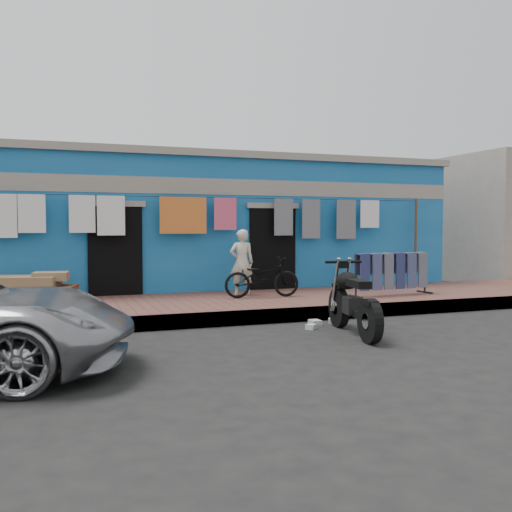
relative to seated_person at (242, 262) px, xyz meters
The scene contains 13 objects.
ground 3.77m from the seated_person, 94.40° to the right, with size 80.00×80.00×0.00m, color black.
sidewalk 1.07m from the seated_person, 113.70° to the right, with size 28.00×3.00×0.25m, color brown.
curb 2.26m from the seated_person, 97.64° to the right, with size 28.00×0.10×0.25m, color gray.
building 3.44m from the seated_person, 94.80° to the left, with size 12.20×5.20×3.36m.
clothesline 1.29m from the seated_person, 139.33° to the left, with size 10.06×0.06×2.10m.
seated_person is the anchor object (origin of this frame).
bicycle 0.61m from the seated_person, 63.53° to the right, with size 0.54×1.53×0.99m, color black.
motorcycle 3.56m from the seated_person, 79.32° to the right, with size 0.89×1.81×1.12m, color black, non-canonical shape.
charpoy 4.11m from the seated_person, behind, with size 1.82×1.23×0.56m, color brown, non-canonical shape.
jeans_rack 3.13m from the seated_person, 19.97° to the right, with size 1.92×0.56×0.91m, color black, non-canonical shape.
litter_a 2.98m from the seated_person, 85.05° to the right, with size 0.18×0.14×0.08m, color silver.
litter_b 2.73m from the seated_person, 71.07° to the right, with size 0.17×0.12×0.08m, color silver.
litter_c 2.71m from the seated_person, 79.33° to the right, with size 0.22×0.17×0.09m, color silver.
Camera 1 is at (-3.48, -7.58, 1.68)m, focal length 40.00 mm.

